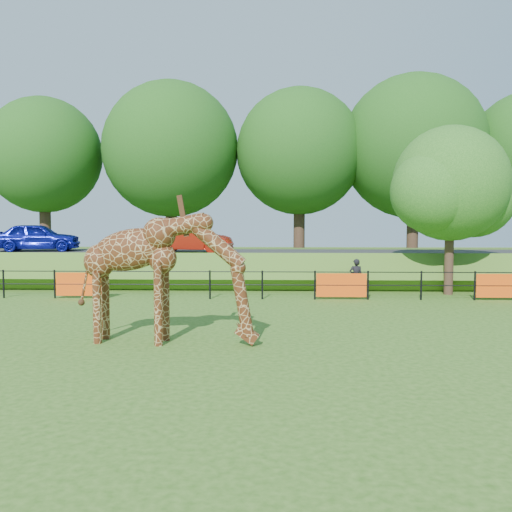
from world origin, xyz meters
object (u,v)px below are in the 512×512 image
at_px(giraffe, 167,278).
at_px(car_red, 192,239).
at_px(visitor, 356,277).
at_px(tree_east, 453,188).
at_px(car_blue, 37,237).

bearing_deg(giraffe, car_red, 101.82).
distance_m(car_red, visitor, 8.52).
distance_m(visitor, tree_east, 5.25).
xyz_separation_m(car_red, visitor, (7.23, -4.31, -1.32)).
bearing_deg(visitor, giraffe, 59.43).
bearing_deg(tree_east, car_red, 159.96).
bearing_deg(car_red, tree_east, -102.23).
height_order(giraffe, tree_east, tree_east).
relative_size(visitor, tree_east, 0.21).
height_order(giraffe, visitor, giraffe).
relative_size(giraffe, tree_east, 0.67).
bearing_deg(car_blue, car_red, -105.34).
relative_size(car_red, tree_east, 0.56).
relative_size(giraffe, car_red, 1.20).
height_order(giraffe, car_red, giraffe).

